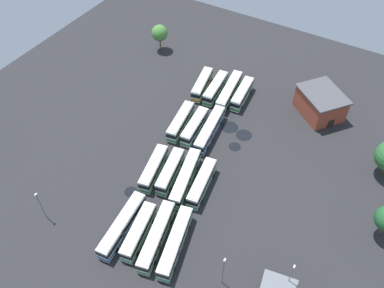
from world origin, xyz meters
The scene contains 25 objects.
ground_plane centered at (0.00, 0.00, 0.00)m, with size 123.01×123.01×0.00m, color #28282B.
bus_row0_slot0 centered at (-21.01, -9.14, 1.89)m, with size 14.37×5.70×3.57m.
bus_row0_slot1 centered at (-21.72, -5.49, 1.89)m, with size 14.37×5.61×3.57m.
bus_row0_slot2 centered at (-22.53, -2.03, 1.89)m, with size 11.82×4.63×3.57m.
bus_row0_slot3 centered at (-23.05, 1.38, 1.89)m, with size 14.37×3.97×3.57m.
bus_row1_slot0 centered at (-6.70, -6.59, 1.89)m, with size 11.86×4.23×3.57m.
bus_row1_slot1 centered at (-7.28, -3.00, 1.89)m, with size 14.38×5.54×3.57m.
bus_row1_slot2 centered at (-7.41, 0.66, 1.88)m, with size 11.36×4.57×3.57m.
bus_row1_slot3 centered at (-8.47, 4.12, 1.88)m, with size 11.56×4.84×3.57m.
bus_row2_slot1 centered at (7.60, -0.54, 1.89)m, with size 14.39×4.31×3.57m.
bus_row2_slot2 centered at (6.79, 2.98, 1.88)m, with size 11.25×3.62×3.57m.
bus_row2_slot3 centered at (6.55, 6.65, 1.89)m, with size 11.92×4.23×3.57m.
bus_row3_slot0 centered at (22.99, -1.48, 1.88)m, with size 11.23×3.57×3.57m.
bus_row3_slot1 centered at (22.12, 1.78, 1.89)m, with size 14.39×4.38×3.57m.
bus_row3_slot2 centered at (21.54, 5.38, 1.88)m, with size 11.67×3.61×3.57m.
bus_row3_slot3 centered at (21.16, 9.10, 1.88)m, with size 11.48×4.62×3.57m.
depot_building centered at (28.02, -19.91, 3.16)m, with size 13.81×14.15×6.28m.
lamp_post_by_building centered at (-18.46, -29.65, 5.06)m, with size 0.56×0.28×9.28m.
lamp_post_near_entrance centered at (-22.58, -19.65, 4.65)m, with size 0.56×0.28×8.47m.
lamp_post_far_corner centered at (-28.28, 16.31, 4.27)m, with size 0.56×0.28×7.73m.
tree_northeast centered at (31.14, 28.70, 5.44)m, with size 4.64×4.64×7.78m.
puddle_near_shelter centered at (-14.88, 5.62, 0.00)m, with size 2.76×2.76×0.01m, color black.
puddle_centre_drain centered at (11.81, -7.50, 0.00)m, with size 3.81×3.81×0.01m, color black.
puddle_front_lane centered at (12.47, -3.46, 0.00)m, with size 4.08×4.08×0.01m, color black.
puddle_back_corner centered at (7.40, -7.28, 0.00)m, with size 2.83×2.83×0.01m, color black.
Camera 1 is at (-51.41, -30.56, 68.50)m, focal length 38.01 mm.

